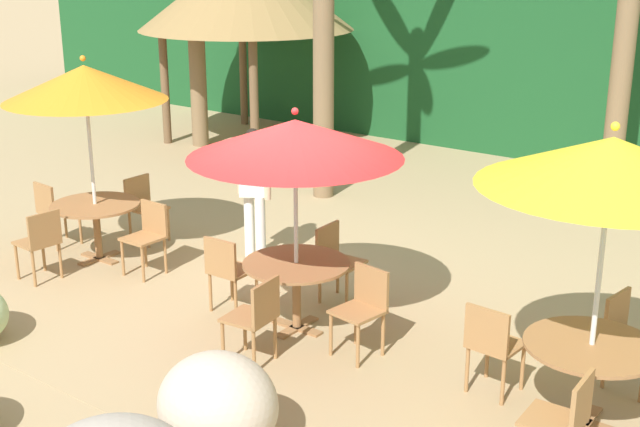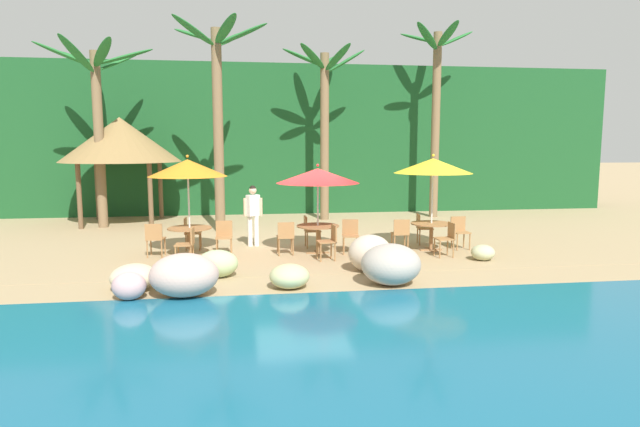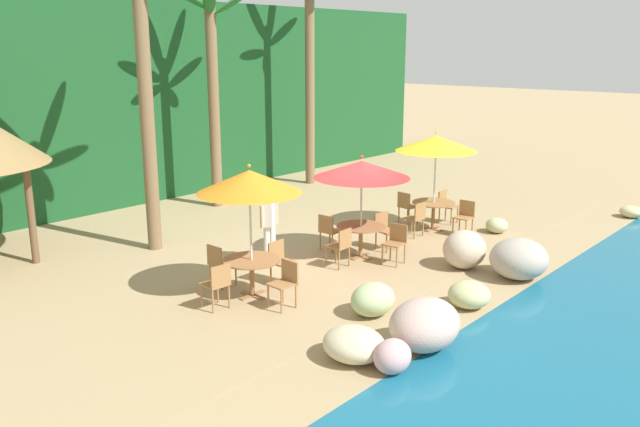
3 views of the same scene
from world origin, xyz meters
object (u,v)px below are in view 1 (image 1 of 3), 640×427
Objects in this scene: chair_orange_right at (41,240)px; dining_table_yellow at (590,358)px; umbrella_orange at (85,83)px; chair_yellow_left at (492,343)px; chair_orange_seaward at (148,233)px; dining_table_orange at (96,213)px; umbrella_red at (295,139)px; chair_red_inland at (335,257)px; chair_orange_left at (53,209)px; chair_yellow_right at (565,418)px; umbrella_yellow at (611,162)px; chair_yellow_inland at (626,333)px; chair_red_left at (227,268)px; chair_orange_inland at (143,204)px; dining_table_red at (296,274)px; waiter_in_white at (254,185)px; chair_red_seaward at (364,305)px; chair_red_right at (256,315)px.

chair_orange_right is 6.33m from dining_table_yellow.
chair_yellow_left is (5.46, -0.14, -1.73)m from umbrella_orange.
dining_table_orange is at bearing -174.34° from chair_orange_seaward.
umbrella_red is (2.41, -0.18, 1.51)m from chair_orange_seaward.
chair_orange_right reaches higher than dining_table_orange.
chair_orange_left is at bearing -169.11° from chair_red_inland.
umbrella_red is (3.22, 0.76, 1.51)m from chair_orange_right.
dining_table_yellow is 1.26× the size of chair_yellow_right.
umbrella_red is 0.91× the size of umbrella_yellow.
chair_orange_right and chair_yellow_left have the same top height.
chair_yellow_inland is at bearing 6.77° from dining_table_orange.
chair_yellow_right is (4.03, -0.73, 0.00)m from chair_red_left.
chair_orange_inland is 0.79× the size of dining_table_red.
chair_yellow_left is at bearing -1.43° from umbrella_orange.
chair_yellow_inland is at bearing 15.32° from dining_table_red.
waiter_in_white reaches higher than chair_yellow_right.
umbrella_red reaches higher than chair_yellow_right.
umbrella_red reaches higher than chair_orange_right.
chair_red_seaward is 2.85m from waiter_in_white.
umbrella_red is 2.12× the size of dining_table_red.
chair_yellow_right is at bearing -8.35° from umbrella_orange.
chair_red_right is 0.79× the size of dining_table_yellow.
chair_orange_inland is 1.00× the size of chair_red_seaward.
dining_table_yellow is (5.47, -0.19, 0.10)m from chair_orange_seaward.
chair_red_right is 2.81m from waiter_in_white.
dining_table_orange is 1.26× the size of chair_yellow_right.
umbrella_orange is 2.95× the size of chair_red_right.
chair_orange_left is at bearing 178.67° from chair_red_seaward.
umbrella_yellow reaches higher than dining_table_yellow.
waiter_in_white is at bearing 25.31° from chair_orange_left.
chair_orange_seaward is 5.54m from chair_yellow_inland.
chair_orange_right is 0.37× the size of umbrella_red.
chair_orange_seaward is at bearing 5.66° from umbrella_orange.
chair_yellow_right is (6.41, -0.09, 0.00)m from chair_orange_right.
chair_orange_left reaches higher than dining_table_red.
chair_yellow_right is at bearing -10.29° from chair_red_left.
chair_red_left is at bearing -59.80° from waiter_in_white.
waiter_in_white reaches higher than chair_red_inland.
waiter_in_white reaches higher than chair_yellow_inland.
chair_red_right is at bearing 179.67° from chair_yellow_right.
chair_yellow_right is (3.19, -0.85, -0.10)m from dining_table_red.
chair_orange_left is 0.51× the size of waiter_in_white.
chair_red_left is 1.25m from chair_red_right.
umbrella_orange reaches higher than chair_yellow_right.
chair_yellow_inland is at bearing -0.87° from chair_orange_inland.
chair_orange_left reaches higher than dining_table_orange.
chair_red_left is at bearing -127.02° from chair_red_inland.
chair_red_left is 3.91m from dining_table_yellow.
umbrella_red is (3.34, -0.94, 1.51)m from chair_orange_inland.
chair_orange_seaward is 2.78m from chair_red_right.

